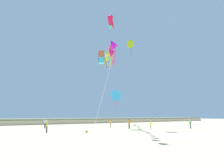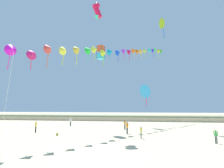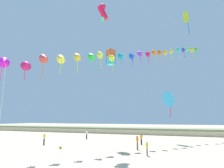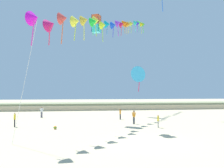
{
  "view_description": "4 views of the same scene",
  "coord_description": "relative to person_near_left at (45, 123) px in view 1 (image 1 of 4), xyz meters",
  "views": [
    {
      "loc": [
        -17.87,
        -15.33,
        2.32
      ],
      "look_at": [
        -1.61,
        11.3,
        7.99
      ],
      "focal_mm": 28.0,
      "sensor_mm": 36.0,
      "label": 1
    },
    {
      "loc": [
        3.33,
        -15.63,
        3.84
      ],
      "look_at": [
        -0.7,
        10.62,
        7.41
      ],
      "focal_mm": 28.0,
      "sensor_mm": 36.0,
      "label": 2
    },
    {
      "loc": [
        8.27,
        -14.69,
        3.89
      ],
      "look_at": [
        -1.26,
        9.02,
        8.32
      ],
      "focal_mm": 32.0,
      "sensor_mm": 36.0,
      "label": 3
    },
    {
      "loc": [
        -5.8,
        -18.76,
        3.99
      ],
      "look_at": [
        -0.89,
        12.79,
        5.14
      ],
      "focal_mm": 38.0,
      "sensor_mm": 36.0,
      "label": 4
    }
  ],
  "objects": [
    {
      "name": "person_near_left",
      "position": [
        0.0,
        0.0,
        0.0
      ],
      "size": [
        0.62,
        0.24,
        1.76
      ],
      "color": "#282D4C",
      "rests_on": "ground"
    },
    {
      "name": "dune_ridge",
      "position": [
        11.06,
        18.02,
        -0.27
      ],
      "size": [
        120.0,
        9.65,
        1.51
      ],
      "color": "#BFAE8B",
      "rests_on": "ground"
    },
    {
      "name": "person_far_center",
      "position": [
        -1.66,
        -10.06,
        -0.04
      ],
      "size": [
        0.23,
        0.59,
        1.69
      ],
      "color": "black",
      "rests_on": "ground"
    },
    {
      "name": "person_far_right",
      "position": [
        14.58,
        -13.14,
        -0.16
      ],
      "size": [
        0.26,
        0.51,
        1.49
      ],
      "color": "gray",
      "rests_on": "ground"
    },
    {
      "name": "large_kite_outer_drift",
      "position": [
        8.14,
        -10.64,
        18.06
      ],
      "size": [
        1.82,
        1.54,
        2.87
      ],
      "color": "#EB1440"
    },
    {
      "name": "beach_ball",
      "position": [
        3.13,
        -12.53,
        -0.84
      ],
      "size": [
        0.36,
        0.36,
        0.36
      ],
      "color": "orange",
      "rests_on": "ground"
    },
    {
      "name": "large_kite_mid_trail",
      "position": [
        19.53,
        -1.81,
        19.49
      ],
      "size": [
        1.72,
        2.3,
        4.11
      ],
      "color": "#A5CD17"
    },
    {
      "name": "large_kite_high_solo",
      "position": [
        15.92,
        -0.3,
        6.14
      ],
      "size": [
        2.98,
        2.92,
        4.44
      ],
      "color": "#30A6E8"
    },
    {
      "name": "person_mid_center",
      "position": [
        22.5,
        -15.11,
        -0.14
      ],
      "size": [
        0.44,
        0.41,
        1.52
      ],
      "color": "#474C56",
      "rests_on": "ground"
    },
    {
      "name": "ground_plane",
      "position": [
        11.06,
        -20.24,
        -1.02
      ],
      "size": [
        240.0,
        240.0,
        0.0
      ],
      "primitive_type": "plane",
      "color": "beige"
    },
    {
      "name": "person_far_left",
      "position": [
        12.63,
        -9.69,
        -0.02
      ],
      "size": [
        0.48,
        0.49,
        1.72
      ],
      "color": "#474C56",
      "rests_on": "ground"
    },
    {
      "name": "large_kite_low_lead",
      "position": [
        8.04,
        -7.32,
        12.27
      ],
      "size": [
        1.37,
        1.37,
        2.37
      ],
      "color": "#38CBED"
    },
    {
      "name": "person_near_right",
      "position": [
        11.86,
        -4.49,
        -0.1
      ],
      "size": [
        0.39,
        0.5,
        1.6
      ],
      "color": "black",
      "rests_on": "ground"
    },
    {
      "name": "kite_banner_string",
      "position": [
        11.73,
        -3.04,
        13.76
      ],
      "size": [
        21.34,
        37.53,
        20.82
      ],
      "color": "#D611CF"
    }
  ]
}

